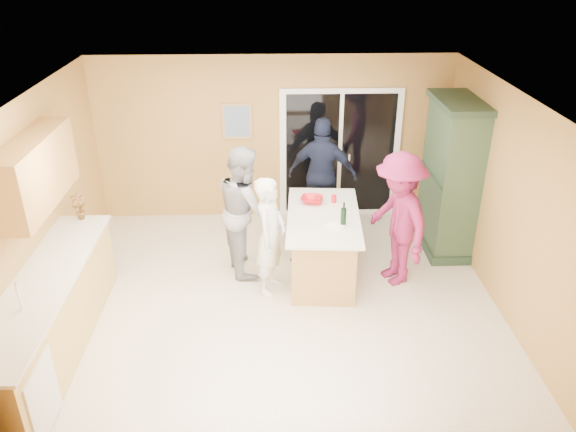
{
  "coord_description": "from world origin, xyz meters",
  "views": [
    {
      "loc": [
        -0.06,
        -5.88,
        4.14
      ],
      "look_at": [
        0.15,
        0.1,
        1.15
      ],
      "focal_mm": 35.0,
      "sensor_mm": 36.0,
      "label": 1
    }
  ],
  "objects_px": {
    "kitchen_island": "(322,247)",
    "woman_navy": "(323,175)",
    "woman_white": "(270,236)",
    "woman_magenta": "(398,220)",
    "green_hutch": "(451,179)",
    "woman_grey": "(245,210)"
  },
  "relations": [
    {
      "from": "kitchen_island",
      "to": "woman_navy",
      "type": "height_order",
      "value": "woman_navy"
    },
    {
      "from": "woman_white",
      "to": "woman_magenta",
      "type": "xyz_separation_m",
      "value": [
        1.64,
        0.18,
        0.11
      ]
    },
    {
      "from": "green_hutch",
      "to": "woman_navy",
      "type": "distance_m",
      "value": 1.88
    },
    {
      "from": "kitchen_island",
      "to": "woman_navy",
      "type": "bearing_deg",
      "value": 89.21
    },
    {
      "from": "woman_grey",
      "to": "woman_navy",
      "type": "xyz_separation_m",
      "value": [
        1.14,
        1.15,
        0.01
      ]
    },
    {
      "from": "kitchen_island",
      "to": "woman_grey",
      "type": "xyz_separation_m",
      "value": [
        -1.03,
        0.22,
        0.46
      ]
    },
    {
      "from": "woman_grey",
      "to": "woman_navy",
      "type": "height_order",
      "value": "woman_navy"
    },
    {
      "from": "woman_white",
      "to": "woman_grey",
      "type": "height_order",
      "value": "woman_grey"
    },
    {
      "from": "green_hutch",
      "to": "woman_white",
      "type": "bearing_deg",
      "value": -157.44
    },
    {
      "from": "woman_magenta",
      "to": "woman_navy",
      "type": "bearing_deg",
      "value": -169.73
    },
    {
      "from": "kitchen_island",
      "to": "green_hutch",
      "type": "distance_m",
      "value": 2.1
    },
    {
      "from": "kitchen_island",
      "to": "green_hutch",
      "type": "relative_size",
      "value": 0.8
    },
    {
      "from": "woman_white",
      "to": "woman_grey",
      "type": "xyz_separation_m",
      "value": [
        -0.33,
        0.56,
        0.1
      ]
    },
    {
      "from": "woman_grey",
      "to": "green_hutch",
      "type": "bearing_deg",
      "value": -94.8
    },
    {
      "from": "woman_magenta",
      "to": "kitchen_island",
      "type": "bearing_deg",
      "value": -117.75
    },
    {
      "from": "woman_grey",
      "to": "woman_magenta",
      "type": "bearing_deg",
      "value": -115.54
    },
    {
      "from": "kitchen_island",
      "to": "woman_white",
      "type": "xyz_separation_m",
      "value": [
        -0.7,
        -0.34,
        0.36
      ]
    },
    {
      "from": "kitchen_island",
      "to": "woman_white",
      "type": "height_order",
      "value": "woman_white"
    },
    {
      "from": "green_hutch",
      "to": "woman_grey",
      "type": "xyz_separation_m",
      "value": [
        -2.89,
        -0.5,
        -0.2
      ]
    },
    {
      "from": "green_hutch",
      "to": "woman_white",
      "type": "distance_m",
      "value": 2.78
    },
    {
      "from": "woman_white",
      "to": "woman_navy",
      "type": "distance_m",
      "value": 1.89
    },
    {
      "from": "green_hutch",
      "to": "woman_magenta",
      "type": "distance_m",
      "value": 1.29
    }
  ]
}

